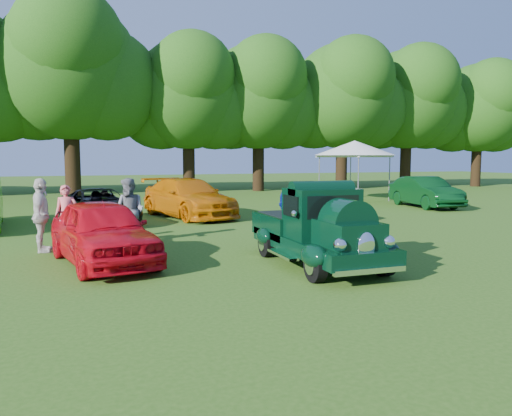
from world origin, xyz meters
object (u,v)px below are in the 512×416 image
object	(u,v)px
back_car_black	(99,206)
back_car_green	(425,192)
spectator_white	(41,215)
back_car_blue	(322,200)
spectator_pink	(67,215)
spectator_grey	(130,211)
back_car_orange	(188,198)
hero_pickup	(317,231)
red_convertible	(102,232)
canopy_tent	(355,149)

from	to	relation	value
back_car_black	back_car_green	distance (m)	15.10
back_car_green	spectator_white	distance (m)	17.80
back_car_blue	back_car_green	bearing A→B (deg)	4.43
back_car_black	spectator_pink	xyz separation A→B (m)	(-1.02, -4.29, 0.19)
back_car_green	spectator_grey	xyz separation A→B (m)	(-14.42, -5.67, 0.17)
back_car_orange	spectator_grey	xyz separation A→B (m)	(-2.84, -5.62, 0.14)
spectator_white	hero_pickup	bearing A→B (deg)	-119.03
back_car_orange	back_car_green	distance (m)	11.58
red_convertible	back_car_green	size ratio (longest dim) A/B	0.96
back_car_blue	back_car_green	xyz separation A→B (m)	(6.64, 2.10, 0.05)
hero_pickup	spectator_white	distance (m)	6.94
back_car_green	spectator_white	size ratio (longest dim) A/B	2.38
red_convertible	back_car_black	bearing A→B (deg)	76.22
spectator_white	back_car_blue	bearing A→B (deg)	-64.99
red_convertible	spectator_pink	size ratio (longest dim) A/B	2.60
spectator_pink	hero_pickup	bearing A→B (deg)	-37.48
spectator_pink	spectator_white	xyz separation A→B (m)	(-0.58, -0.94, 0.11)
spectator_white	spectator_pink	bearing A→B (deg)	-29.09
spectator_grey	spectator_white	size ratio (longest dim) A/B	0.97
back_car_black	back_car_green	xyz separation A→B (m)	(15.06, 1.03, 0.10)
hero_pickup	spectator_pink	bearing A→B (deg)	139.44
back_car_black	back_car_green	size ratio (longest dim) A/B	1.02
hero_pickup	back_car_blue	xyz separation A→B (m)	(4.11, 7.78, -0.06)
back_car_green	spectator_grey	bearing A→B (deg)	-151.61
back_car_orange	spectator_pink	size ratio (longest dim) A/B	3.24
red_convertible	spectator_pink	distance (m)	2.98
hero_pickup	back_car_orange	distance (m)	9.86
canopy_tent	back_car_orange	bearing A→B (deg)	-156.83
hero_pickup	spectator_grey	bearing A→B (deg)	131.16
back_car_green	spectator_pink	world-z (taller)	spectator_pink
hero_pickup	back_car_blue	bearing A→B (deg)	62.18
back_car_green	spectator_grey	size ratio (longest dim) A/B	2.46
spectator_pink	canopy_tent	world-z (taller)	canopy_tent
back_car_orange	canopy_tent	size ratio (longest dim) A/B	0.94
back_car_green	canopy_tent	xyz separation A→B (m)	(-1.35, 4.33, 2.14)
hero_pickup	back_car_blue	world-z (taller)	hero_pickup
back_car_blue	spectator_white	xyz separation A→B (m)	(-10.02, -4.16, 0.25)
red_convertible	back_car_blue	world-z (taller)	red_convertible
canopy_tent	back_car_blue	bearing A→B (deg)	-129.48
red_convertible	back_car_black	size ratio (longest dim) A/B	0.94
back_car_blue	back_car_orange	bearing A→B (deg)	144.41
spectator_pink	canopy_tent	size ratio (longest dim) A/B	0.29
canopy_tent	hero_pickup	bearing A→B (deg)	-123.49
back_car_black	spectator_grey	size ratio (longest dim) A/B	2.51
back_car_orange	spectator_pink	distance (m)	6.92
back_car_orange	canopy_tent	world-z (taller)	canopy_tent
canopy_tent	back_car_green	bearing A→B (deg)	-72.68
back_car_orange	spectator_white	size ratio (longest dim) A/B	2.84
red_convertible	spectator_pink	xyz separation A→B (m)	(-0.81, 2.87, 0.09)
back_car_blue	canopy_tent	xyz separation A→B (m)	(5.29, 6.42, 2.19)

